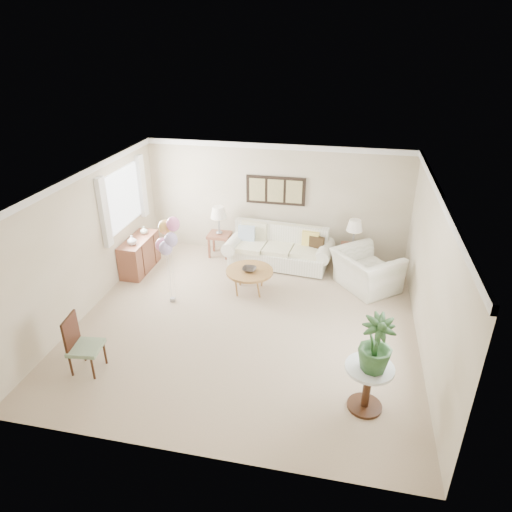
{
  "coord_description": "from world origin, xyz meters",
  "views": [
    {
      "loc": [
        1.6,
        -6.77,
        4.76
      ],
      "look_at": [
        0.05,
        0.6,
        1.05
      ],
      "focal_mm": 32.0,
      "sensor_mm": 36.0,
      "label": 1
    }
  ],
  "objects_px": {
    "sofa": "(279,250)",
    "coffee_table": "(250,272)",
    "balloon_cluster": "(167,237)",
    "accent_chair": "(81,343)",
    "armchair": "(366,271)"
  },
  "relations": [
    {
      "from": "coffee_table",
      "to": "armchair",
      "type": "height_order",
      "value": "armchair"
    },
    {
      "from": "sofa",
      "to": "armchair",
      "type": "xyz_separation_m",
      "value": [
        1.9,
        -0.7,
        0.05
      ]
    },
    {
      "from": "accent_chair",
      "to": "coffee_table",
      "type": "bearing_deg",
      "value": 55.1
    },
    {
      "from": "coffee_table",
      "to": "armchair",
      "type": "relative_size",
      "value": 0.79
    },
    {
      "from": "sofa",
      "to": "accent_chair",
      "type": "distance_m",
      "value": 4.84
    },
    {
      "from": "sofa",
      "to": "armchair",
      "type": "height_order",
      "value": "sofa"
    },
    {
      "from": "sofa",
      "to": "armchair",
      "type": "distance_m",
      "value": 2.03
    },
    {
      "from": "armchair",
      "to": "balloon_cluster",
      "type": "relative_size",
      "value": 0.69
    },
    {
      "from": "sofa",
      "to": "balloon_cluster",
      "type": "relative_size",
      "value": 1.41
    },
    {
      "from": "sofa",
      "to": "coffee_table",
      "type": "xyz_separation_m",
      "value": [
        -0.39,
        -1.34,
        0.1
      ]
    },
    {
      "from": "coffee_table",
      "to": "balloon_cluster",
      "type": "height_order",
      "value": "balloon_cluster"
    },
    {
      "from": "sofa",
      "to": "balloon_cluster",
      "type": "bearing_deg",
      "value": -131.19
    },
    {
      "from": "coffee_table",
      "to": "balloon_cluster",
      "type": "distance_m",
      "value": 1.81
    },
    {
      "from": "sofa",
      "to": "coffee_table",
      "type": "relative_size",
      "value": 2.59
    },
    {
      "from": "armchair",
      "to": "accent_chair",
      "type": "bearing_deg",
      "value": 90.11
    }
  ]
}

